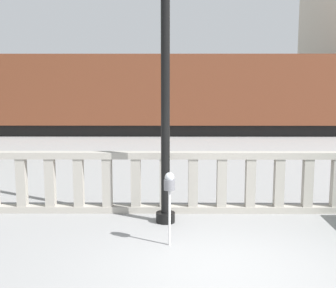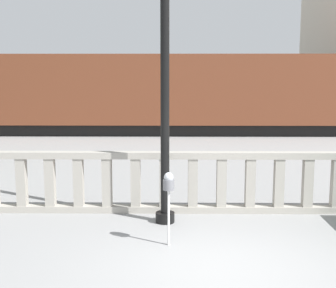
{
  "view_description": "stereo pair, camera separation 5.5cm",
  "coord_description": "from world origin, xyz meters",
  "views": [
    {
      "loc": [
        -0.78,
        -6.74,
        2.96
      ],
      "look_at": [
        -0.84,
        3.95,
        1.33
      ],
      "focal_mm": 50.0,
      "sensor_mm": 36.0,
      "label": 1
    },
    {
      "loc": [
        -0.73,
        -6.74,
        2.96
      ],
      "look_at": [
        -0.84,
        3.95,
        1.33
      ],
      "focal_mm": 50.0,
      "sensor_mm": 36.0,
      "label": 2
    }
  ],
  "objects": [
    {
      "name": "ground_plane",
      "position": [
        0.0,
        0.0,
        0.0
      ],
      "size": [
        160.0,
        160.0,
        0.0
      ],
      "primitive_type": "plane",
      "color": "gray"
    },
    {
      "name": "balustrade",
      "position": [
        -0.0,
        2.95,
        0.66
      ],
      "size": [
        17.44,
        0.24,
        1.31
      ],
      "color": "#9E998E",
      "rests_on": "ground"
    },
    {
      "name": "lamppost",
      "position": [
        -0.88,
        2.28,
        3.72
      ],
      "size": [
        0.41,
        0.41,
        6.7
      ],
      "color": "black",
      "rests_on": "ground"
    },
    {
      "name": "parking_meter",
      "position": [
        -0.8,
        1.02,
        1.05
      ],
      "size": [
        0.19,
        0.19,
        1.29
      ],
      "color": "silver",
      "rests_on": "ground"
    },
    {
      "name": "train_near",
      "position": [
        -0.4,
        16.19,
        1.99
      ],
      "size": [
        28.04,
        3.17,
        4.4
      ],
      "color": "black",
      "rests_on": "ground"
    }
  ]
}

